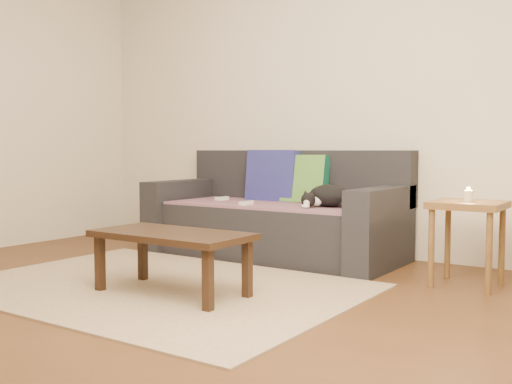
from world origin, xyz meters
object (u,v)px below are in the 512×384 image
side_table (468,216)px  wii_remote_a (222,199)px  wii_remote_b (246,203)px  sofa (276,218)px  cat (327,196)px  coffee_table (172,240)px

side_table → wii_remote_a: bearing=175.0°
wii_remote_b → side_table: bearing=-85.9°
sofa → cat: 0.58m
wii_remote_b → side_table: (1.69, 0.06, -0.01)m
cat → wii_remote_b: 0.65m
cat → wii_remote_b: (-0.61, -0.21, -0.07)m
sofa → cat: (0.53, -0.12, 0.21)m
wii_remote_b → side_table: 1.69m
sofa → wii_remote_a: sofa is taller
cat → coffee_table: (-0.31, -1.40, -0.19)m
sofa → wii_remote_b: (-0.08, -0.32, 0.15)m
cat → side_table: (1.08, -0.15, -0.07)m
sofa → side_table: sofa is taller
wii_remote_a → coffee_table: size_ratio=0.16×
cat → side_table: cat is taller
cat → coffee_table: size_ratio=0.42×
cat → coffee_table: cat is taller
side_table → coffee_table: bearing=-138.1°
sofa → cat: size_ratio=5.15×
wii_remote_b → coffee_table: (0.29, -1.19, -0.12)m
wii_remote_b → coffee_table: 1.23m
coffee_table → side_table: bearing=41.9°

